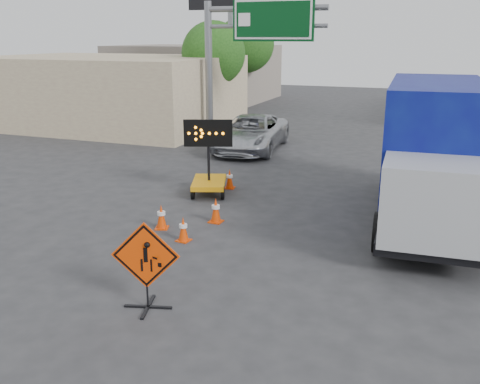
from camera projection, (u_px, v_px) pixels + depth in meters
The scene contains 15 objects.
ground at pixel (130, 332), 9.68m from camera, with size 100.00×100.00×0.00m, color #2D2D30.
storefront_left_near at pixel (108, 91), 31.86m from camera, with size 14.00×10.00×4.00m, color beige.
storefront_left_far at pixel (195, 73), 44.69m from camera, with size 12.00×10.00×4.40m, color gray.
highway_gantry at pixel (247, 38), 25.86m from camera, with size 6.18×0.38×6.90m.
billboard at pixel (233, 0), 33.66m from camera, with size 6.10×0.54×9.85m.
tree_left_near at pixel (213, 54), 30.97m from camera, with size 3.71×3.71×6.03m.
tree_left_far at pixel (246, 44), 38.36m from camera, with size 4.10×4.10×6.66m.
construction_sign at pixel (146, 264), 10.27m from camera, with size 1.30×0.93×1.79m.
arrow_board at pixel (209, 177), 17.97m from camera, with size 1.61×2.04×2.54m.
pickup_truck at pixel (251, 133), 24.87m from camera, with size 2.68×5.80×1.61m, color silver.
box_truck at pixel (433, 161), 15.01m from camera, with size 3.02×8.40×3.93m.
cone_a at pixel (183, 229), 13.89m from camera, with size 0.37×0.37×0.66m.
cone_b at pixel (161, 216), 14.79m from camera, with size 0.45×0.45×0.70m.
cone_c at pixel (216, 210), 15.29m from camera, with size 0.38×0.38×0.73m.
cone_d at pixel (230, 179), 18.71m from camera, with size 0.39×0.39×0.69m.
Camera 1 is at (4.96, -7.28, 5.15)m, focal length 40.00 mm.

